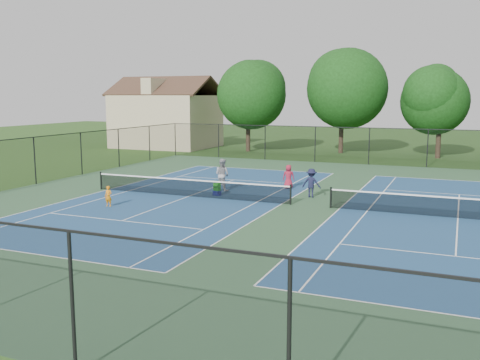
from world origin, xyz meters
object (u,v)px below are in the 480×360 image
at_px(tree_back_a, 248,91).
at_px(ball_hopper, 217,187).
at_px(instructor, 222,175).
at_px(bystander_c, 289,177).
at_px(bystander_b, 311,183).
at_px(tree_back_c, 441,97).
at_px(child_player, 108,196).
at_px(tree_back_b, 343,85).
at_px(clapboard_house, 167,119).
at_px(ball_crate, 217,193).

distance_m(tree_back_a, ball_hopper, 24.85).
relative_size(instructor, bystander_c, 1.31).
distance_m(tree_back_a, bystander_b, 25.43).
height_order(tree_back_c, instructor, tree_back_c).
bearing_deg(child_player, tree_back_b, 73.73).
relative_size(tree_back_a, clapboard_house, 0.85).
bearing_deg(bystander_c, bystander_b, 118.59).
height_order(child_player, bystander_b, bystander_b).
distance_m(tree_back_a, instructor, 23.19).
relative_size(child_player, bystander_b, 0.66).
bearing_deg(bystander_b, bystander_c, -48.19).
distance_m(tree_back_b, instructor, 24.29).
height_order(child_player, instructor, instructor).
relative_size(bystander_c, ball_hopper, 3.40).
relative_size(tree_back_b, ball_hopper, 23.48).
bearing_deg(bystander_c, child_player, 38.35).
bearing_deg(child_player, ball_crate, 46.19).
bearing_deg(instructor, clapboard_house, -39.71).
height_order(instructor, bystander_b, instructor).
bearing_deg(bystander_c, tree_back_c, -123.97).
xyz_separation_m(tree_back_c, ball_crate, (-10.68, -24.09, -5.34)).
bearing_deg(instructor, ball_crate, 117.04).
bearing_deg(tree_back_b, child_player, -100.37).
distance_m(tree_back_c, child_player, 32.78).
distance_m(clapboard_house, instructor, 28.28).
distance_m(tree_back_c, bystander_c, 22.22).
xyz_separation_m(tree_back_b, instructor, (-2.06, -23.53, -5.64)).
xyz_separation_m(tree_back_c, bystander_b, (-5.61, -22.58, -4.68)).
bearing_deg(ball_hopper, bystander_c, 51.23).
xyz_separation_m(tree_back_c, instructor, (-11.06, -22.53, -4.52)).
bearing_deg(ball_crate, bystander_b, 16.59).
bearing_deg(clapboard_house, bystander_b, -45.24).
height_order(bystander_b, bystander_c, bystander_b).
bearing_deg(clapboard_house, tree_back_c, 0.00).
xyz_separation_m(child_player, bystander_b, (8.88, 6.40, 0.27)).
bearing_deg(tree_back_c, bystander_c, -110.62).
bearing_deg(clapboard_house, tree_back_a, -5.71).
xyz_separation_m(tree_back_c, clapboard_house, (-28.00, -0.00, -2.39)).
relative_size(tree_back_a, bystander_c, 6.29).
bearing_deg(tree_back_c, clapboard_house, -180.00).
relative_size(child_player, instructor, 0.55).
bearing_deg(child_player, ball_hopper, 46.19).
distance_m(tree_back_b, ball_crate, 25.96).
xyz_separation_m(clapboard_house, bystander_b, (22.39, -22.58, -2.29)).
bearing_deg(ball_crate, ball_hopper, 0.00).
bearing_deg(ball_hopper, child_player, -127.91).
bearing_deg(tree_back_b, bystander_b, -81.81).
xyz_separation_m(tree_back_b, ball_hopper, (-1.68, -25.09, -6.10)).
bearing_deg(clapboard_house, child_player, -65.00).
height_order(tree_back_b, tree_back_c, tree_back_b).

